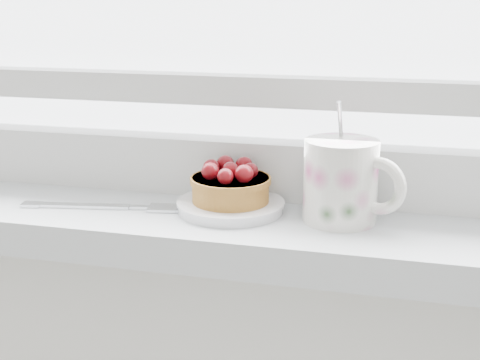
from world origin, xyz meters
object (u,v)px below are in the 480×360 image
(raspberry_tart, at_px, (230,184))
(floral_mug, at_px, (343,180))
(saucer, at_px, (231,206))
(fork, at_px, (114,207))

(raspberry_tart, xyz_separation_m, floral_mug, (0.13, -0.00, 0.02))
(saucer, distance_m, floral_mug, 0.13)
(saucer, bearing_deg, fork, -169.77)
(saucer, bearing_deg, floral_mug, -1.49)
(floral_mug, bearing_deg, fork, -175.42)
(raspberry_tart, height_order, fork, raspberry_tart)
(saucer, xyz_separation_m, fork, (-0.13, -0.02, -0.00))
(saucer, relative_size, floral_mug, 0.95)
(raspberry_tart, distance_m, floral_mug, 0.13)
(floral_mug, height_order, fork, floral_mug)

